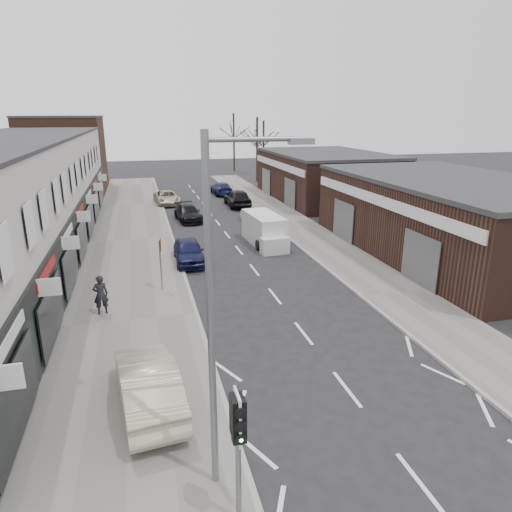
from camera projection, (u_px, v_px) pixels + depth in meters
ground at (378, 429)px, 12.68m from camera, size 160.00×160.00×0.00m
pavement_left at (131, 240)px, 31.39m from camera, size 5.50×64.00×0.12m
pavement_right at (302, 229)px, 34.36m from camera, size 3.50×64.00×0.12m
shop_terrace_left at (6, 201)px, 26.43m from camera, size 8.00×41.00×7.10m
brick_block_far at (65, 156)px, 49.86m from camera, size 8.00×10.00×8.00m
right_unit_near at (452, 219)px, 27.92m from camera, size 10.00×18.00×4.50m
right_unit_far at (325, 177)px, 46.41m from camera, size 10.00×16.00×4.50m
tree_far_a at (257, 181)px, 59.19m from camera, size 3.60×3.60×8.00m
tree_far_b at (263, 175)px, 65.33m from camera, size 3.60×3.60×7.50m
tree_far_c at (234, 171)px, 70.16m from camera, size 3.60×3.60×8.50m
traffic_light at (238, 428)px, 9.05m from camera, size 0.28×0.60×3.10m
street_lamp at (218, 303)px, 9.48m from camera, size 2.23×0.22×8.00m
warning_sign at (161, 249)px, 21.88m from camera, size 0.12×0.80×2.70m
white_van at (265, 230)px, 30.47m from camera, size 2.12×5.25×2.00m
sedan_on_pavement at (148, 384)px, 13.26m from camera, size 2.10×4.72×1.51m
pedestrian at (101, 295)px, 19.50m from camera, size 0.70×0.53×1.74m
parked_car_left_a at (189, 251)px, 26.66m from camera, size 1.72×4.14×1.40m
parked_car_left_b at (188, 213)px, 37.23m from camera, size 2.18×4.53×1.27m
parked_car_left_c at (167, 198)px, 44.05m from camera, size 2.50×4.77×1.28m
parked_car_right_a at (255, 216)px, 36.18m from camera, size 1.61×4.05×1.31m
parked_car_right_b at (237, 198)px, 42.92m from camera, size 1.97×4.85×1.65m
parked_car_right_c at (221, 188)px, 49.37m from camera, size 2.03×4.63×1.32m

